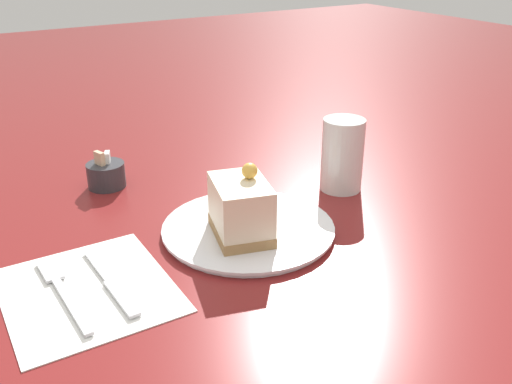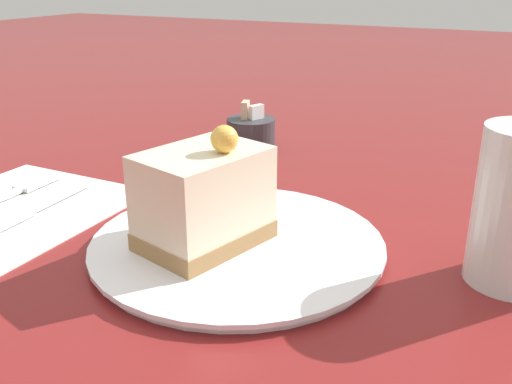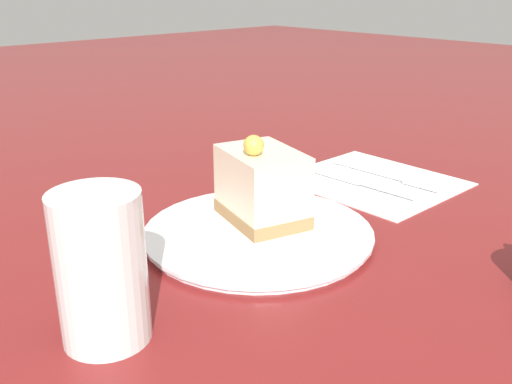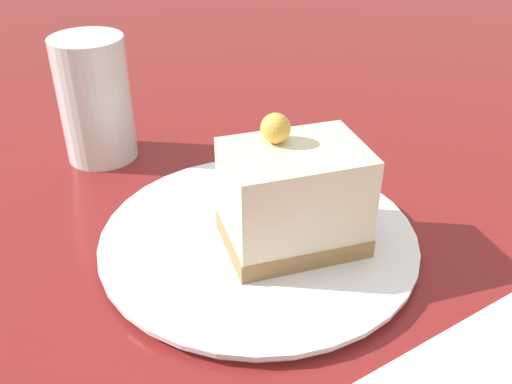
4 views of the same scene
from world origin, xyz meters
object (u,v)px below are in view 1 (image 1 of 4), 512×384
plate (248,229)px  sugar_bowl (106,174)px  fork (61,288)px  drinking_glass (342,155)px  knife (114,287)px  cake_slice (242,208)px

plate → sugar_bowl: (-0.12, 0.26, 0.02)m
fork → drinking_glass: size_ratio=1.47×
fork → drinking_glass: 0.48m
fork → drinking_glass: (0.47, 0.06, 0.05)m
plate → knife: 0.21m
plate → sugar_bowl: size_ratio=3.88×
sugar_bowl → knife: bearing=-106.7°
cake_slice → drinking_glass: (0.23, 0.07, 0.01)m
cake_slice → sugar_bowl: size_ratio=1.84×
knife → sugar_bowl: bearing=71.2°
sugar_bowl → drinking_glass: size_ratio=0.53×
knife → plate: bearing=8.7°
plate → fork: plate is taller
sugar_bowl → drinking_glass: bearing=-32.7°
sugar_bowl → cake_slice: bearing=-70.0°
cake_slice → plate: bearing=56.1°
cake_slice → fork: (-0.25, 0.01, -0.05)m
cake_slice → knife: bearing=-157.6°
knife → drinking_glass: drinking_glass is taller
fork → knife: same height
knife → drinking_glass: (0.42, 0.09, 0.05)m
sugar_bowl → fork: bearing=-118.3°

